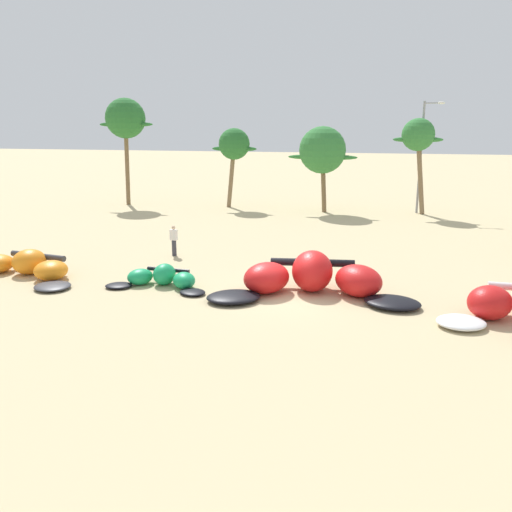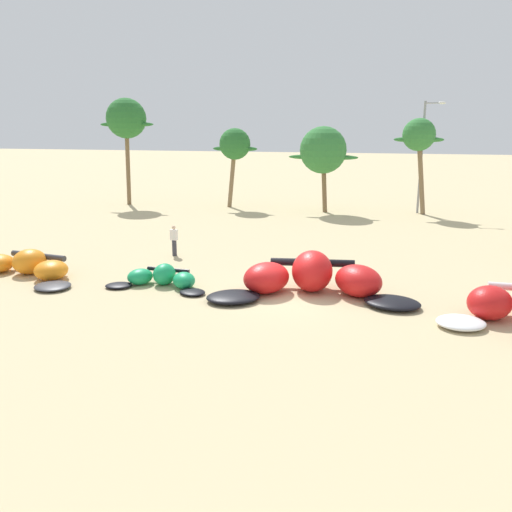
# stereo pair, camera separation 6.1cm
# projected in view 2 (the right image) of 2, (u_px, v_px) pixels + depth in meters

# --- Properties ---
(ground_plane) EXTENTS (260.00, 260.00, 0.00)m
(ground_plane) POSITION_uv_depth(u_px,v_px,m) (285.00, 294.00, 21.02)
(ground_plane) COLOR #C6B284
(kite_far_left) EXTENTS (7.25, 3.57, 1.16)m
(kite_far_left) POSITION_uv_depth(u_px,v_px,m) (24.00, 266.00, 23.55)
(kite_far_left) COLOR #333338
(kite_far_left) RESTS_ON ground
(kite_left) EXTENTS (4.75, 2.15, 0.92)m
(kite_left) POSITION_uv_depth(u_px,v_px,m) (162.00, 278.00, 22.00)
(kite_left) COLOR black
(kite_left) RESTS_ON ground
(kite_left_of_center) EXTENTS (8.53, 4.66, 1.69)m
(kite_left_of_center) POSITION_uv_depth(u_px,v_px,m) (312.00, 279.00, 20.90)
(kite_left_of_center) COLOR black
(kite_left_of_center) RESTS_ON ground
(person_by_umbrellas) EXTENTS (0.36, 0.24, 1.62)m
(person_by_umbrellas) POSITION_uv_depth(u_px,v_px,m) (174.00, 241.00, 27.20)
(person_by_umbrellas) COLOR #383842
(person_by_umbrellas) RESTS_ON ground
(palm_leftmost) EXTENTS (5.11, 3.41, 9.16)m
(palm_leftmost) POSITION_uv_depth(u_px,v_px,m) (126.00, 119.00, 44.20)
(palm_leftmost) COLOR brown
(palm_leftmost) RESTS_ON ground
(palm_left) EXTENTS (3.92, 2.61, 6.64)m
(palm_left) POSITION_uv_depth(u_px,v_px,m) (235.00, 145.00, 43.14)
(palm_left) COLOR #7F6647
(palm_left) RESTS_ON ground
(palm_left_of_gap) EXTENTS (5.55, 3.70, 6.79)m
(palm_left_of_gap) POSITION_uv_depth(u_px,v_px,m) (323.00, 151.00, 40.68)
(palm_left_of_gap) COLOR brown
(palm_left_of_gap) RESTS_ON ground
(palm_center_left) EXTENTS (3.74, 2.49, 7.38)m
(palm_center_left) POSITION_uv_depth(u_px,v_px,m) (419.00, 137.00, 39.47)
(palm_center_left) COLOR #7F6647
(palm_center_left) RESTS_ON ground
(lamppost_west) EXTENTS (1.59, 0.24, 8.64)m
(lamppost_west) POSITION_uv_depth(u_px,v_px,m) (423.00, 152.00, 40.16)
(lamppost_west) COLOR gray
(lamppost_west) RESTS_ON ground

